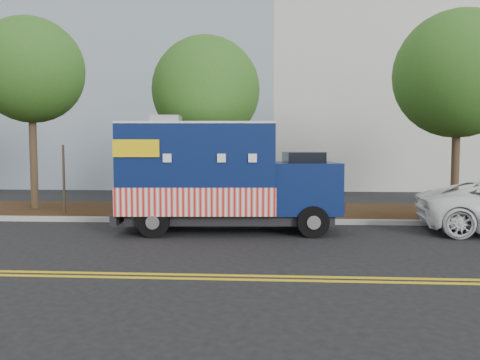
{
  "coord_description": "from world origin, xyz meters",
  "views": [
    {
      "loc": [
        1.86,
        -12.72,
        2.32
      ],
      "look_at": [
        0.98,
        0.6,
        1.38
      ],
      "focal_mm": 35.0,
      "sensor_mm": 36.0,
      "label": 1
    }
  ],
  "objects": [
    {
      "name": "mulch_strip",
      "position": [
        0.0,
        3.5,
        0.07
      ],
      "size": [
        120.0,
        4.0,
        0.15
      ],
      "primitive_type": "cube",
      "color": "black",
      "rests_on": "ground"
    },
    {
      "name": "curb",
      "position": [
        0.0,
        1.4,
        0.07
      ],
      "size": [
        120.0,
        0.18,
        0.15
      ],
      "primitive_type": "cube",
      "color": "#9E9E99",
      "rests_on": "ground"
    },
    {
      "name": "tree_a",
      "position": [
        -6.57,
        3.4,
        5.01
      ],
      "size": [
        3.69,
        3.69,
        6.87
      ],
      "color": "#38281C",
      "rests_on": "ground"
    },
    {
      "name": "centerline_near",
      "position": [
        0.0,
        -4.45,
        0.01
      ],
      "size": [
        120.0,
        0.1,
        0.01
      ],
      "primitive_type": "cube",
      "color": "gold",
      "rests_on": "ground"
    },
    {
      "name": "tree_b",
      "position": [
        -0.36,
        3.28,
        4.25
      ],
      "size": [
        3.67,
        3.67,
        6.1
      ],
      "color": "#38281C",
      "rests_on": "ground"
    },
    {
      "name": "tree_c",
      "position": [
        7.94,
        3.11,
        4.68
      ],
      "size": [
        4.13,
        4.13,
        6.76
      ],
      "color": "#38281C",
      "rests_on": "ground"
    },
    {
      "name": "food_truck",
      "position": [
        0.39,
        0.12,
        1.44
      ],
      "size": [
        6.17,
        2.65,
        3.18
      ],
      "rotation": [
        0.0,
        0.0,
        0.06
      ],
      "color": "black",
      "rests_on": "ground"
    },
    {
      "name": "centerline_far",
      "position": [
        0.0,
        -4.7,
        0.01
      ],
      "size": [
        120.0,
        0.1,
        0.01
      ],
      "primitive_type": "cube",
      "color": "gold",
      "rests_on": "ground"
    },
    {
      "name": "ground",
      "position": [
        0.0,
        0.0,
        0.0
      ],
      "size": [
        120.0,
        120.0,
        0.0
      ],
      "primitive_type": "plane",
      "color": "black",
      "rests_on": "ground"
    },
    {
      "name": "sign_post",
      "position": [
        -4.83,
        1.96,
        1.2
      ],
      "size": [
        0.06,
        0.06,
        2.4
      ],
      "primitive_type": "cube",
      "color": "#473828",
      "rests_on": "ground"
    }
  ]
}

